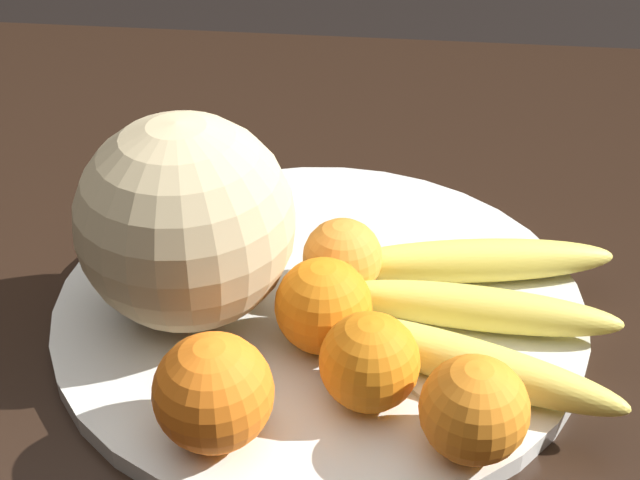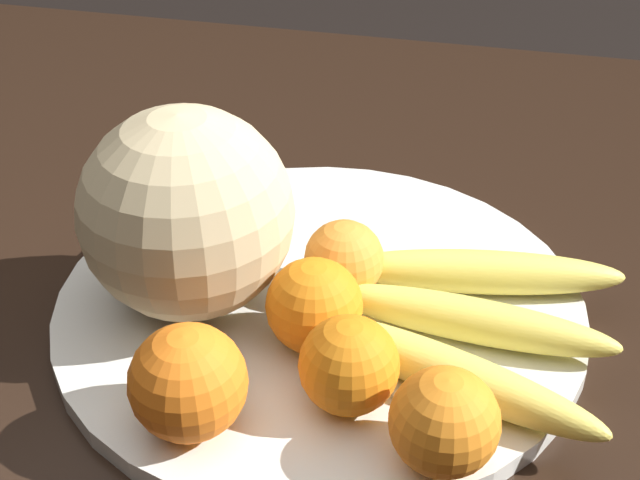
% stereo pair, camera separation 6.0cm
% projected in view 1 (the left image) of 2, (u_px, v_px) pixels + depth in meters
% --- Properties ---
extents(kitchen_table, '(1.27, 1.14, 0.77)m').
position_uv_depth(kitchen_table, '(213.00, 438.00, 0.67)').
color(kitchen_table, black).
rests_on(kitchen_table, ground_plane).
extents(fruit_bowl, '(0.38, 0.38, 0.01)m').
position_uv_depth(fruit_bowl, '(320.00, 305.00, 0.64)').
color(fruit_bowl, silver).
rests_on(fruit_bowl, kitchen_table).
extents(melon, '(0.15, 0.15, 0.15)m').
position_uv_depth(melon, '(186.00, 222.00, 0.58)').
color(melon, '#C6B284').
rests_on(melon, fruit_bowl).
extents(banana_bunch, '(0.21, 0.19, 0.03)m').
position_uv_depth(banana_bunch, '(468.00, 306.00, 0.60)').
color(banana_bunch, '#473819').
rests_on(banana_bunch, fruit_bowl).
extents(orange_front_left, '(0.06, 0.06, 0.06)m').
position_uv_depth(orange_front_left, '(474.00, 410.00, 0.50)').
color(orange_front_left, orange).
rests_on(orange_front_left, fruit_bowl).
extents(orange_front_right, '(0.07, 0.07, 0.07)m').
position_uv_depth(orange_front_right, '(213.00, 393.00, 0.51)').
color(orange_front_right, orange).
rests_on(orange_front_right, fruit_bowl).
extents(orange_mid_center, '(0.06, 0.06, 0.06)m').
position_uv_depth(orange_mid_center, '(323.00, 306.00, 0.58)').
color(orange_mid_center, orange).
rests_on(orange_mid_center, fruit_bowl).
extents(orange_back_left, '(0.06, 0.06, 0.06)m').
position_uv_depth(orange_back_left, '(342.00, 258.00, 0.63)').
color(orange_back_left, orange).
rests_on(orange_back_left, fruit_bowl).
extents(orange_back_right, '(0.06, 0.06, 0.06)m').
position_uv_depth(orange_back_right, '(369.00, 362.00, 0.53)').
color(orange_back_right, orange).
rests_on(orange_back_right, fruit_bowl).
extents(produce_tag, '(0.08, 0.08, 0.00)m').
position_uv_depth(produce_tag, '(427.00, 379.00, 0.56)').
color(produce_tag, white).
rests_on(produce_tag, fruit_bowl).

